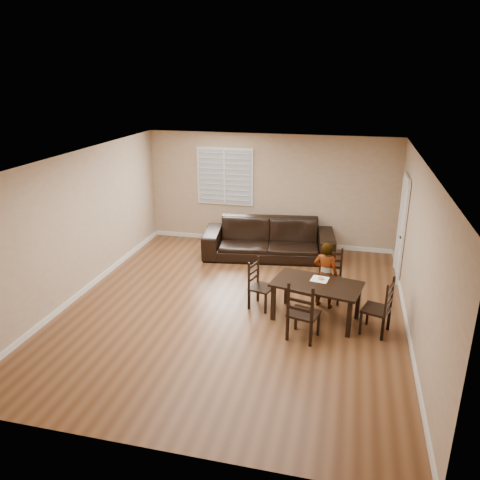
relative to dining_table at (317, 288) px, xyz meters
name	(u,v)px	position (x,y,z in m)	size (l,w,h in m)	color
ground	(234,308)	(-1.46, 0.07, -0.60)	(7.00, 7.00, 0.00)	brown
room	(238,210)	(-1.43, 0.24, 1.21)	(6.04, 7.04, 2.72)	tan
dining_table	(317,288)	(0.00, 0.00, 0.00)	(1.60, 1.11, 0.69)	black
chair_near	(330,275)	(0.18, 0.92, -0.15)	(0.45, 0.43, 0.98)	black
chair_far	(301,316)	(-0.17, -0.77, -0.14)	(0.54, 0.52, 1.00)	black
chair_left	(256,285)	(-1.09, 0.24, -0.18)	(0.48, 0.49, 0.91)	black
chair_right	(384,310)	(1.10, -0.25, -0.15)	(0.52, 0.54, 0.97)	black
child	(325,275)	(0.11, 0.52, 0.03)	(0.45, 0.30, 1.25)	gray
napkin	(320,279)	(0.03, 0.16, 0.09)	(0.28, 0.28, 0.00)	white
donut	(321,278)	(0.05, 0.16, 0.11)	(0.10, 0.10, 0.04)	#D98C4D
sofa	(269,239)	(-1.31, 2.70, -0.16)	(2.95, 1.16, 0.86)	black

